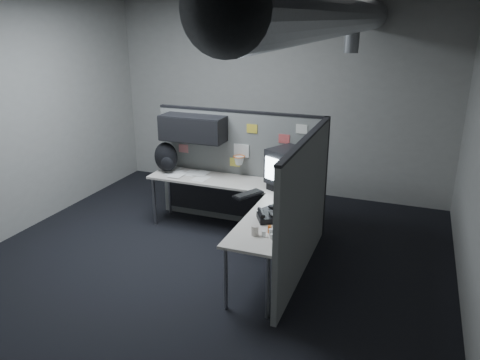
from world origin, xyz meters
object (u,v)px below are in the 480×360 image
at_px(backpack, 166,158).
at_px(monitor, 289,169).
at_px(keyboard, 248,194).
at_px(desk, 240,198).
at_px(phone, 268,217).

bearing_deg(backpack, monitor, -17.55).
distance_m(monitor, keyboard, 0.63).
xyz_separation_m(monitor, backpack, (-1.82, 0.08, -0.07)).
bearing_deg(desk, phone, -51.86).
relative_size(monitor, backpack, 1.47).
xyz_separation_m(phone, backpack, (-1.87, 1.11, 0.16)).
bearing_deg(keyboard, monitor, 26.66).
bearing_deg(phone, monitor, 73.07).
bearing_deg(monitor, keyboard, -152.96).
bearing_deg(phone, keyboard, 106.50).
bearing_deg(desk, keyboard, -44.94).
distance_m(monitor, phone, 1.05).
distance_m(desk, phone, 1.02).
height_order(desk, monitor, monitor).
distance_m(monitor, backpack, 1.83).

